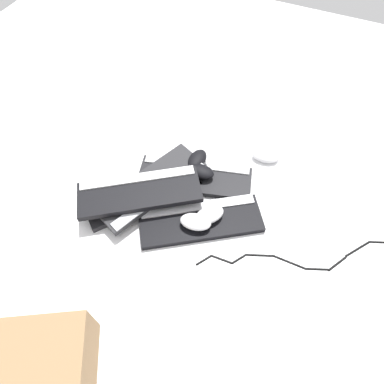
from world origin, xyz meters
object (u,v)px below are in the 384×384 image
Objects in this scene: mouse_2 at (266,156)px; mouse_3 at (196,222)px; mouse_1 at (200,171)px; cardboard_box at (41,358)px; keyboard_1 at (142,192)px; keyboard_2 at (201,220)px; mouse_0 at (209,215)px; keyboard_3 at (151,187)px; mouse_4 at (197,160)px; keyboard_0 at (195,177)px; keyboard_4 at (140,192)px.

mouse_3 reaches higher than mouse_2.
cardboard_box reaches higher than mouse_1.
mouse_1 is 0.22m from mouse_3.
keyboard_2 is at bearing -94.88° from keyboard_1.
keyboard_2 is 4.08× the size of mouse_0.
keyboard_3 reaches higher than mouse_2.
keyboard_1 is 0.52m from mouse_2.
mouse_4 is 0.41× the size of cardboard_box.
keyboard_4 reaches higher than keyboard_0.
mouse_3 is (-0.42, 0.13, 0.03)m from mouse_2.
keyboard_4 is (-0.05, 0.02, 0.03)m from keyboard_3.
keyboard_4 is 0.27m from mouse_4.
keyboard_4 is 4.06× the size of mouse_1.
mouse_4 is at bearing 100.52° from mouse_3.
keyboard_1 is 0.28m from mouse_0.
keyboard_3 is 4.22× the size of mouse_1.
cardboard_box reaches higher than keyboard_2.
keyboard_0 is 0.18m from keyboard_3.
keyboard_0 and keyboard_2 have the same top height.
keyboard_1 is at bearing -32.97° from mouse_4.
keyboard_1 is at bearing 127.32° from mouse_0.
mouse_2 is (0.40, -0.36, -0.05)m from keyboard_4.
keyboard_3 is 1.04× the size of keyboard_4.
mouse_1 is (0.18, 0.08, 0.04)m from keyboard_2.
mouse_3 is (-0.05, -0.25, 0.04)m from keyboard_1.
mouse_3 is at bearing -102.05° from keyboard_1.
mouse_2 reaches higher than keyboard_0.
keyboard_2 is at bearing 66.61° from mouse_3.
mouse_2 is 0.29m from mouse_4.
keyboard_4 is at bearing -25.56° from mouse_4.
keyboard_4 is at bearing 48.20° from mouse_1.
mouse_0 is 0.26m from mouse_4.
mouse_1 is at bearing -44.48° from keyboard_3.
mouse_3 is (-0.05, 0.03, 0.00)m from mouse_0.
keyboard_4 reaches higher than keyboard_2.
keyboard_3 is at bearing -61.52° from keyboard_1.
keyboard_0 is 0.31m from mouse_2.
keyboard_3 is 0.25m from mouse_0.
mouse_0 is at bearing 42.29° from mouse_3.
keyboard_3 is at bearing 79.70° from keyboard_2.
keyboard_3 is at bearing 42.04° from mouse_1.
mouse_3 and mouse_4 have the same top height.
keyboard_3 is 4.22× the size of mouse_0.
keyboard_3 is 0.49m from mouse_2.
keyboard_4 is 0.59m from cardboard_box.
mouse_2 is 0.44m from mouse_3.
keyboard_4 is at bearing 2.78° from cardboard_box.
mouse_0 is 0.41× the size of cardboard_box.
keyboard_2 is 4.08× the size of mouse_4.
mouse_1 is (0.01, -0.02, 0.04)m from keyboard_0.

